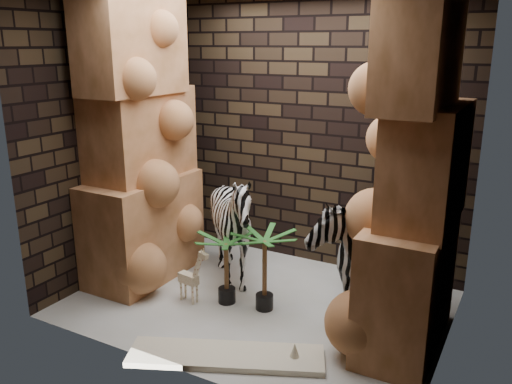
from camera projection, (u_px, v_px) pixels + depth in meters
The scene contains 13 objects.
floor at pixel (257, 303), 5.15m from camera, with size 3.50×3.50×0.00m, color silver.
wall_back at pixel (311, 134), 5.79m from camera, with size 3.50×3.50×0.00m, color black.
wall_front at pixel (172, 186), 3.68m from camera, with size 3.50×3.50×0.00m, color black.
wall_left at pixel (113, 138), 5.55m from camera, with size 3.00×3.00×0.00m, color black.
wall_right at pixel (461, 177), 3.93m from camera, with size 3.00×3.00×0.00m, color black.
rock_pillar_left at pixel (138, 141), 5.38m from camera, with size 0.68×1.30×3.00m, color tan, non-canonical shape.
rock_pillar_right at pixel (417, 172), 4.08m from camera, with size 0.58×1.25×3.00m, color tan, non-canonical shape.
zebra_right at pixel (346, 237), 4.87m from camera, with size 0.67×1.23×1.46m, color white.
zebra_left at pixel (233, 232), 5.43m from camera, with size 1.02×1.27×1.15m, color white.
giraffe_toy at pixel (188, 272), 5.11m from camera, with size 0.32×0.11×0.62m, color #FFECC4, non-canonical shape.
palm_front at pixel (265, 271), 4.94m from camera, with size 0.36×0.36×0.80m, color #226827, non-canonical shape.
palm_back at pixel (226, 269), 5.08m from camera, with size 0.36×0.36×0.71m, color #226827, non-canonical shape.
surfboard at pixel (226, 356), 4.24m from camera, with size 1.59×0.39×0.05m, color white.
Camera 1 is at (2.22, -4.08, 2.48)m, focal length 36.72 mm.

